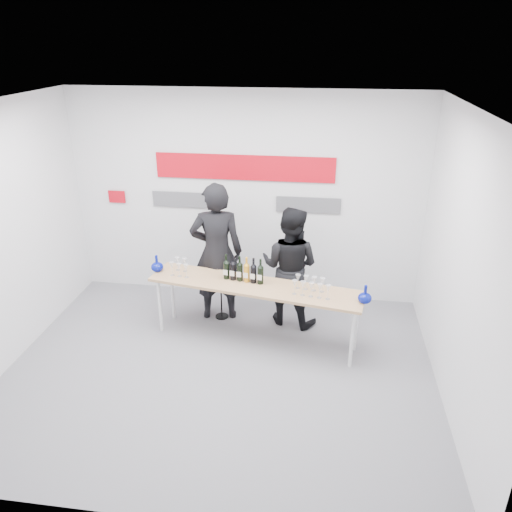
# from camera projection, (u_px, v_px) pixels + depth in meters

# --- Properties ---
(ground) EXTENTS (5.00, 5.00, 0.00)m
(ground) POSITION_uv_depth(u_px,v_px,m) (219.00, 371.00, 5.88)
(ground) COLOR slate
(ground) RESTS_ON ground
(back_wall) EXTENTS (5.00, 0.04, 3.00)m
(back_wall) POSITION_uv_depth(u_px,v_px,m) (245.00, 198.00, 7.08)
(back_wall) COLOR silver
(back_wall) RESTS_ON ground
(signage) EXTENTS (3.38, 0.02, 0.79)m
(signage) POSITION_uv_depth(u_px,v_px,m) (240.00, 178.00, 6.93)
(signage) COLOR red
(signage) RESTS_ON back_wall
(tasting_table) EXTENTS (2.73, 1.01, 0.80)m
(tasting_table) POSITION_uv_depth(u_px,v_px,m) (255.00, 289.00, 6.17)
(tasting_table) COLOR tan
(tasting_table) RESTS_ON ground
(wine_bottles) EXTENTS (0.53, 0.17, 0.33)m
(wine_bottles) POSITION_uv_depth(u_px,v_px,m) (243.00, 269.00, 6.18)
(wine_bottles) COLOR black
(wine_bottles) RESTS_ON tasting_table
(decanter_left) EXTENTS (0.16, 0.16, 0.21)m
(decanter_left) POSITION_uv_depth(u_px,v_px,m) (157.00, 263.00, 6.47)
(decanter_left) COLOR navy
(decanter_left) RESTS_ON tasting_table
(decanter_right) EXTENTS (0.16, 0.16, 0.21)m
(decanter_right) POSITION_uv_depth(u_px,v_px,m) (365.00, 294.00, 5.71)
(decanter_right) COLOR navy
(decanter_right) RESTS_ON tasting_table
(glasses_left) EXTENTS (0.26, 0.26, 0.18)m
(glasses_left) POSITION_uv_depth(u_px,v_px,m) (180.00, 268.00, 6.38)
(glasses_left) COLOR silver
(glasses_left) RESTS_ON tasting_table
(glasses_right) EXTENTS (0.46, 0.29, 0.18)m
(glasses_right) POSITION_uv_depth(u_px,v_px,m) (311.00, 287.00, 5.90)
(glasses_right) COLOR silver
(glasses_right) RESTS_ON tasting_table
(presenter_left) EXTENTS (0.77, 0.58, 1.93)m
(presenter_left) POSITION_uv_depth(u_px,v_px,m) (217.00, 253.00, 6.65)
(presenter_left) COLOR black
(presenter_left) RESTS_ON ground
(presenter_right) EXTENTS (0.94, 0.82, 1.64)m
(presenter_right) POSITION_uv_depth(u_px,v_px,m) (290.00, 267.00, 6.59)
(presenter_right) COLOR black
(presenter_right) RESTS_ON ground
(mic_stand) EXTENTS (0.18, 0.18, 1.53)m
(mic_stand) POSITION_uv_depth(u_px,v_px,m) (221.00, 287.00, 6.81)
(mic_stand) COLOR black
(mic_stand) RESTS_ON ground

